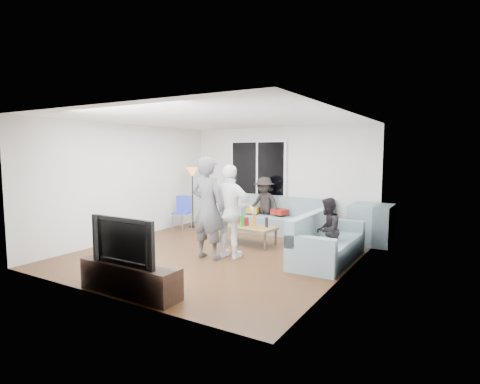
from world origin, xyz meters
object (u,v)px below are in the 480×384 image
Objects in this scene: sofa_right_section at (328,238)px; player_left at (208,208)px; spectator_back at (264,204)px; sofa_back_section at (284,216)px; spectator_right at (327,230)px; coffee_table at (249,236)px; floor_lamp at (193,198)px; player_right at (230,212)px; tv_console at (130,278)px; television at (129,240)px; side_chair at (182,213)px.

player_left is (-1.97, -0.97, 0.52)m from sofa_right_section.
sofa_right_section is 1.47× the size of spectator_back.
spectator_right is at bearing -47.59° from sofa_back_section.
floor_lamp is at bearing 157.36° from coffee_table.
floor_lamp is 1.92m from spectator_back.
spectator_right reaches higher than coffee_table.
player_right is at bearing -143.11° from player_left.
spectator_right is at bearing -11.61° from coffee_table.
coffee_table is 0.63× the size of player_right.
spectator_right is 0.86× the size of spectator_back.
tv_console is at bearing -92.39° from sofa_back_section.
sofa_back_section is 1.98× the size of spectator_right.
sofa_right_section is 2.87m from spectator_back.
sofa_right_section is 3.55m from television.
player_left is (2.10, -1.78, 0.52)m from side_chair.
television is at bearing 94.04° from player_left.
sofa_back_section is 1.32× the size of player_right.
television reaches higher than sofa_right_section.
sofa_right_section is 2.33× the size of side_chair.
side_chair is 0.49× the size of player_right.
sofa_back_section is 1.44× the size of tv_console.
spectator_back is (-0.57, 0.03, 0.25)m from sofa_back_section.
player_right is at bearing -39.30° from floor_lamp.
television is at bearing -34.79° from spectator_right.
sofa_right_section is 1.82× the size of coffee_table.
floor_lamp is at bearing 72.77° from sofa_right_section.
sofa_right_section is at bearing -30.92° from side_chair.
spectator_back is at bearing 94.44° from tv_console.
player_right reaches higher than tv_console.
sofa_back_section and sofa_right_section have the same top height.
coffee_table is 1.28× the size of side_chair.
spectator_right is (1.97, 0.92, -0.37)m from player_left.
sofa_right_section is 1.28× the size of floor_lamp.
television is at bearing -90.64° from coffee_table.
coffee_table is 0.71× the size of floor_lamp.
player_left reaches higher than television.
television is (-1.86, -3.00, 0.34)m from sofa_right_section.
player_right is at bearing -51.98° from side_chair.
floor_lamp is at bearing 117.41° from tv_console.
floor_lamp is at bearing -45.93° from player_left.
player_left reaches higher than tv_console.
tv_console is at bearing -34.79° from spectator_right.
player_left is 0.42m from player_right.
side_chair is (-2.41, -0.96, 0.01)m from sofa_back_section.
spectator_right is (4.07, -1.31, -0.20)m from floor_lamp.
side_chair is 0.54× the size of tv_console.
player_right is 2.29m from television.
sofa_back_section is 2.46m from spectator_right.
television is (0.11, -2.03, -0.18)m from player_left.
coffee_table is at bearing 89.36° from television.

